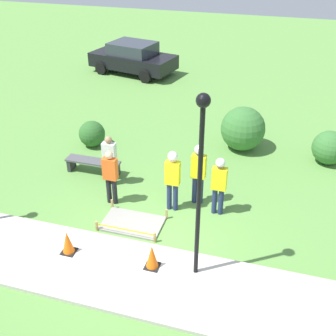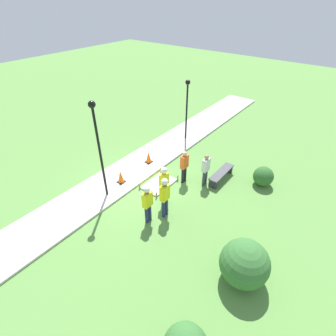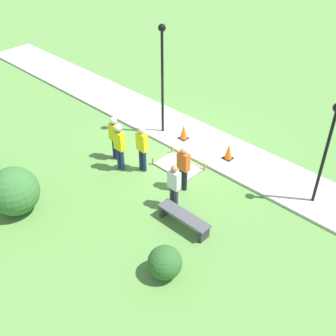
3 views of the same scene
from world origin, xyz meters
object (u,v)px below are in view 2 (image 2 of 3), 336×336
at_px(park_bench, 221,174).
at_px(worker_assistant, 164,182).
at_px(worker_trainee, 165,194).
at_px(bystander_in_orange_shirt, 184,165).
at_px(bystander_in_gray_shirt, 206,168).
at_px(worker_supervisor, 147,201).
at_px(lamppost_far, 187,101).
at_px(traffic_cone_far_patch, 121,177).
at_px(lamppost_near, 98,139).
at_px(traffic_cone_near_patch, 149,157).

height_order(park_bench, worker_assistant, worker_assistant).
relative_size(worker_trainee, bystander_in_orange_shirt, 1.12).
bearing_deg(park_bench, bystander_in_gray_shirt, -28.64).
height_order(worker_assistant, bystander_in_orange_shirt, worker_assistant).
bearing_deg(worker_supervisor, lamppost_far, -157.53).
bearing_deg(bystander_in_orange_shirt, traffic_cone_far_patch, -48.85).
relative_size(worker_supervisor, bystander_in_gray_shirt, 1.07).
bearing_deg(lamppost_near, worker_supervisor, 89.46).
relative_size(park_bench, worker_assistant, 0.96).
distance_m(worker_trainee, lamppost_near, 3.38).
distance_m(worker_supervisor, lamppost_near, 3.10).
bearing_deg(lamppost_far, worker_assistant, 25.53).
bearing_deg(worker_supervisor, bystander_in_orange_shirt, -173.02).
height_order(worker_trainee, lamppost_far, lamppost_far).
bearing_deg(park_bench, bystander_in_orange_shirt, -47.59).
distance_m(traffic_cone_near_patch, bystander_in_orange_shirt, 2.42).
bearing_deg(traffic_cone_near_patch, worker_assistant, 53.44).
distance_m(traffic_cone_far_patch, worker_trainee, 3.06).
bearing_deg(traffic_cone_far_patch, park_bench, 131.63).
distance_m(traffic_cone_near_patch, worker_trainee, 4.01).
bearing_deg(park_bench, worker_assistant, -21.21).
bearing_deg(park_bench, lamppost_near, -39.47).
xyz_separation_m(park_bench, lamppost_near, (4.20, -3.46, 2.57)).
relative_size(traffic_cone_near_patch, lamppost_near, 0.14).
bearing_deg(worker_trainee, bystander_in_orange_shirt, -163.41).
bearing_deg(worker_supervisor, park_bench, 166.95).
distance_m(traffic_cone_near_patch, park_bench, 3.86).
height_order(park_bench, worker_trainee, worker_trainee).
bearing_deg(bystander_in_gray_shirt, park_bench, 151.36).
distance_m(lamppost_near, lamppost_far, 6.56).
distance_m(worker_assistant, bystander_in_gray_shirt, 2.29).
bearing_deg(bystander_in_orange_shirt, park_bench, 132.41).
bearing_deg(traffic_cone_far_patch, traffic_cone_near_patch, -177.17).
relative_size(traffic_cone_near_patch, worker_supervisor, 0.35).
xyz_separation_m(park_bench, lamppost_far, (-2.34, -3.69, 2.12)).
bearing_deg(bystander_in_orange_shirt, lamppost_far, -146.65).
height_order(worker_assistant, lamppost_near, lamppost_near).
relative_size(worker_supervisor, bystander_in_orange_shirt, 1.04).
bearing_deg(traffic_cone_far_patch, worker_assistant, 95.12).
xyz_separation_m(park_bench, worker_trainee, (3.58, -0.65, 0.80)).
bearing_deg(worker_assistant, traffic_cone_near_patch, -126.56).
relative_size(bystander_in_orange_shirt, bystander_in_gray_shirt, 1.02).
height_order(traffic_cone_near_patch, lamppost_far, lamppost_far).
distance_m(worker_supervisor, bystander_in_gray_shirt, 3.46).
bearing_deg(bystander_in_gray_shirt, worker_assistant, -18.20).
height_order(traffic_cone_far_patch, worker_trainee, worker_trainee).
relative_size(worker_assistant, bystander_in_gray_shirt, 1.13).
xyz_separation_m(traffic_cone_far_patch, worker_assistant, (-0.22, 2.44, 0.70)).
distance_m(traffic_cone_near_patch, bystander_in_gray_shirt, 3.31).
distance_m(bystander_in_gray_shirt, lamppost_far, 4.77).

